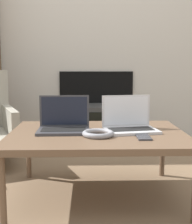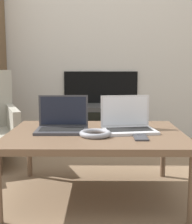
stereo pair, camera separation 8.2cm
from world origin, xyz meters
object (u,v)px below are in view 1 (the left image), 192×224
at_px(laptop_left, 64,123).
at_px(laptop_right, 129,123).
at_px(headphones, 98,134).
at_px(tv, 97,124).
at_px(phone, 143,137).

height_order(laptop_left, laptop_right, same).
bearing_deg(headphones, tv, 88.40).
relative_size(laptop_left, phone, 2.18).
bearing_deg(laptop_right, headphones, -152.03).
bearing_deg(phone, laptop_left, 156.08).
height_order(headphones, phone, headphones).
relative_size(laptop_right, tv, 0.79).
bearing_deg(tv, laptop_right, -83.05).
distance_m(laptop_left, phone, 0.49).
bearing_deg(tv, laptop_left, -100.64).
bearing_deg(tv, phone, -82.01).
bearing_deg(laptop_right, tv, 87.59).
xyz_separation_m(laptop_right, tv, (-0.16, 1.29, -0.25)).
bearing_deg(laptop_right, phone, -84.74).
height_order(laptop_right, phone, laptop_right).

